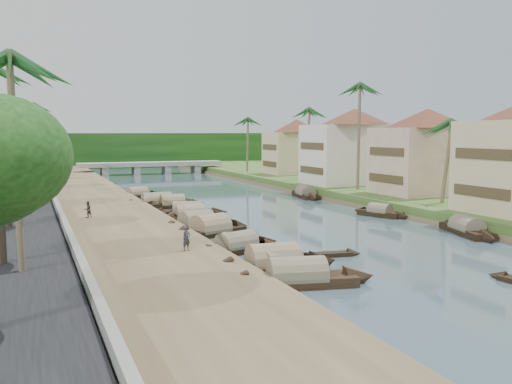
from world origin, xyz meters
name	(u,v)px	position (x,y,z in m)	size (l,w,h in m)	color
ground	(334,235)	(0.00, 0.00, 0.00)	(220.00, 220.00, 0.00)	#3C505B
left_bank	(98,209)	(-16.00, 20.00, 0.40)	(10.00, 180.00, 0.80)	brown
right_bank	(388,194)	(19.00, 20.00, 0.60)	(16.00, 180.00, 1.20)	#2F5221
road	(7,211)	(-24.50, 20.00, 0.70)	(8.00, 180.00, 1.40)	black
retaining_wall	(55,202)	(-20.20, 20.00, 1.35)	(0.40, 180.00, 1.10)	gray
treeline	(128,150)	(0.00, 100.00, 4.00)	(120.00, 14.00, 8.00)	#0F340E
bridge	(151,165)	(0.00, 72.00, 1.72)	(28.00, 4.00, 2.40)	gray
building_mid	(427,150)	(19.99, 14.00, 6.13)	(14.11, 14.11, 9.70)	beige
building_far	(354,146)	(18.99, 28.00, 6.38)	(15.59, 15.59, 10.20)	white
building_distant	(297,146)	(19.99, 48.00, 5.88)	(12.62, 12.62, 9.20)	beige
sampan_0	(297,278)	(-9.35, -12.43, 0.42)	(9.12, 3.52, 2.33)	black
sampan_1	(273,264)	(-9.24, -8.90, 0.42)	(8.61, 2.51, 2.49)	black
sampan_2	(280,264)	(-8.85, -9.11, 0.41)	(7.32, 3.25, 1.94)	black
sampan_3	(236,247)	(-9.48, -3.26, 0.41)	(7.84, 4.08, 2.10)	black
sampan_4	(238,245)	(-9.19, -2.78, 0.40)	(6.41, 2.93, 1.84)	black
sampan_5	(210,230)	(-9.18, 3.68, 0.42)	(8.37, 4.89, 2.57)	black
sampan_6	(197,224)	(-9.35, 7.03, 0.42)	(8.07, 3.97, 2.34)	black
sampan_7	(190,216)	(-8.59, 11.82, 0.41)	(7.79, 2.12, 2.07)	black
sampan_8	(192,215)	(-8.34, 12.23, 0.41)	(7.10, 3.53, 2.16)	black
sampan_9	(187,212)	(-8.10, 14.77, 0.41)	(8.23, 3.95, 2.08)	black
sampan_10	(154,204)	(-9.90, 21.99, 0.41)	(6.68, 2.28, 1.86)	black
sampan_11	(172,204)	(-8.03, 21.23, 0.41)	(7.53, 2.13, 2.15)	black
sampan_12	(157,202)	(-9.26, 23.45, 0.42)	(9.42, 2.27, 2.22)	black
sampan_13	(137,195)	(-9.89, 32.06, 0.41)	(7.08, 3.82, 1.96)	black
sampan_14	(467,229)	(10.23, -3.50, 0.41)	(3.87, 8.97, 2.15)	black
sampan_15	(380,212)	(9.36, 7.42, 0.40)	(3.56, 6.42, 1.78)	black
sampan_16	(306,194)	(10.08, 24.97, 0.42)	(3.28, 9.30, 2.23)	black
canoe_1	(324,255)	(-4.53, -6.59, 0.10)	(5.31, 1.62, 0.85)	black
canoe_2	(182,204)	(-6.42, 23.37, 0.10)	(5.26, 1.79, 0.76)	black
palm_1	(446,123)	(16.00, 6.20, 9.09)	(3.20, 3.20, 9.61)	brown
palm_2	(360,88)	(15.00, 20.59, 13.57)	(3.20, 3.20, 14.28)	brown
palm_3	(306,111)	(16.00, 36.82, 11.35)	(3.20, 3.20, 11.95)	brown
palm_4	(12,61)	(-23.00, -9.47, 11.56)	(3.20, 3.20, 11.97)	brown
palm_5	(5,73)	(-24.00, 12.90, 13.12)	(3.20, 3.20, 13.58)	brown
palm_6	(31,121)	(-22.00, 30.60, 9.44)	(3.20, 3.20, 9.77)	brown
palm_7	(247,120)	(14.00, 55.83, 10.39)	(3.20, 3.20, 10.96)	brown
palm_8	(39,106)	(-20.50, 61.24, 12.46)	(3.20, 3.20, 12.89)	brown
tree_2	(5,162)	(-24.00, 5.42, 6.06)	(4.41, 4.41, 6.56)	#473528
tree_3	(11,155)	(-24.00, 20.08, 6.00)	(5.39, 5.39, 6.88)	#473528
tree_4	(14,142)	(-24.00, 38.36, 6.98)	(4.80, 4.80, 7.66)	#473528
tree_5	(16,147)	(-24.00, 53.12, 6.00)	(5.40, 5.40, 6.88)	#473528
tree_6	(375,143)	(24.00, 30.59, 6.74)	(4.76, 4.76, 7.59)	#473528
person_near	(186,239)	(-13.45, -5.03, 1.57)	(0.56, 0.37, 1.54)	#2D2B34
person_far	(88,209)	(-17.81, 11.86, 1.51)	(0.69, 0.54, 1.42)	#362C26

